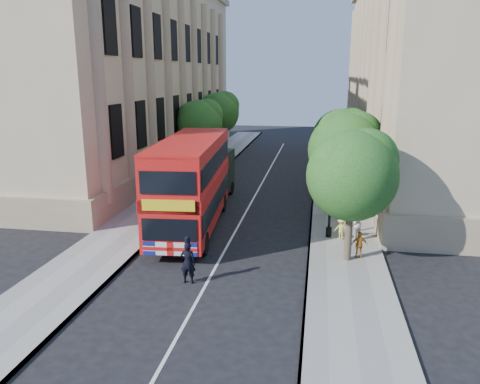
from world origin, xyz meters
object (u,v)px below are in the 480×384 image
at_px(woman_pedestrian, 354,223).
at_px(police_constable, 188,263).
at_px(box_van, 209,178).
at_px(lamp_post, 331,192).
at_px(double_decker_bus, 191,181).

bearing_deg(woman_pedestrian, police_constable, -3.51).
relative_size(box_van, woman_pedestrian, 3.21).
relative_size(lamp_post, woman_pedestrian, 2.90).
bearing_deg(lamp_post, police_constable, -132.18).
distance_m(lamp_post, police_constable, 8.73).
distance_m(double_decker_bus, woman_pedestrian, 8.87).
xyz_separation_m(police_constable, woman_pedestrian, (7.02, 6.12, 0.13)).
relative_size(lamp_post, box_van, 0.90).
xyz_separation_m(lamp_post, double_decker_bus, (-7.43, 0.40, 0.20)).
bearing_deg(woman_pedestrian, double_decker_bus, -48.76).
relative_size(double_decker_bus, woman_pedestrian, 6.07).
bearing_deg(police_constable, lamp_post, -132.45).
height_order(double_decker_bus, police_constable, double_decker_bus).
distance_m(double_decker_bus, box_van, 6.13).
bearing_deg(police_constable, woman_pedestrian, -139.17).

